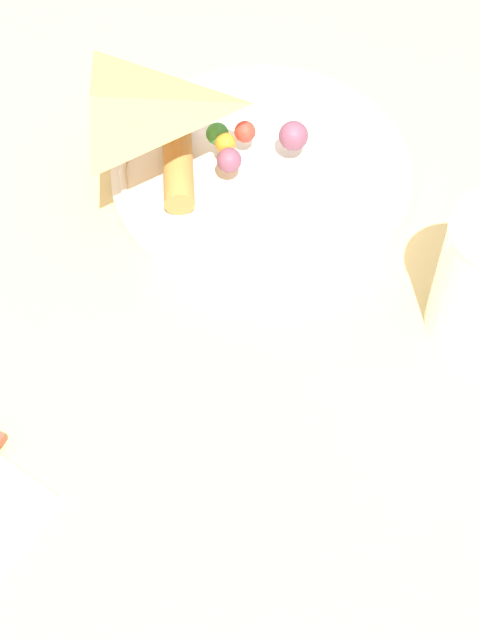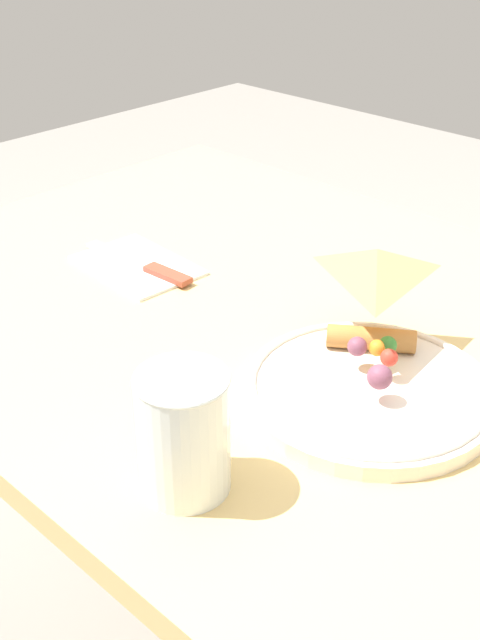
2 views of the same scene
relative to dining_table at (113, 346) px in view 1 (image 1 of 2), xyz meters
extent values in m
plane|color=gray|center=(0.00, 0.00, -0.63)|extent=(6.00, 6.00, 0.00)
cube|color=#DBB770|center=(0.00, 0.00, 0.10)|extent=(1.11, 0.74, 0.03)
cube|color=#382D23|center=(-0.51, -0.32, -0.27)|extent=(0.06, 0.06, 0.72)
cylinder|color=silver|center=(-0.14, 0.06, 0.12)|extent=(0.24, 0.24, 0.02)
torus|color=silver|center=(-0.14, 0.06, 0.13)|extent=(0.23, 0.23, 0.01)
pyramid|color=#DBA351|center=(-0.14, 0.06, 0.14)|extent=(0.15, 0.15, 0.02)
cylinder|color=#B77A3D|center=(-0.10, 0.01, 0.14)|extent=(0.09, 0.07, 0.02)
sphere|color=#388433|center=(-0.13, 0.03, 0.16)|extent=(0.02, 0.02, 0.02)
sphere|color=red|center=(-0.15, 0.04, 0.16)|extent=(0.02, 0.02, 0.02)
sphere|color=#7A4256|center=(-0.11, 0.05, 0.16)|extent=(0.02, 0.02, 0.02)
sphere|color=orange|center=(-0.13, 0.04, 0.16)|extent=(0.02, 0.02, 0.02)
sphere|color=#7A4256|center=(-0.16, 0.08, 0.16)|extent=(0.02, 0.02, 0.02)
camera|label=1|loc=(0.33, 0.33, 0.72)|focal=55.00mm
camera|label=2|loc=(-0.49, 0.61, 0.57)|focal=45.00mm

